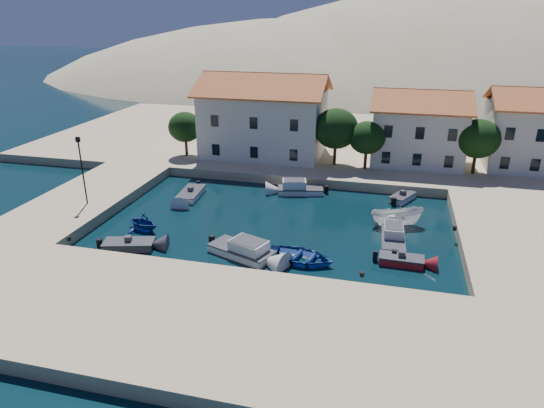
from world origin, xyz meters
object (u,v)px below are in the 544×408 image
(building_left, at_px, (264,114))
(cabin_cruiser_south, at_px, (241,249))
(building_mid, at_px, (419,126))
(cabin_cruiser_east, at_px, (393,239))
(rowboat_south, at_px, (300,261))
(building_right, at_px, (532,128))
(lamppost, at_px, (81,164))
(boat_east, at_px, (396,226))

(building_left, distance_m, cabin_cruiser_south, 25.47)
(building_mid, height_order, cabin_cruiser_east, building_mid)
(cabin_cruiser_south, xyz_separation_m, rowboat_south, (4.55, 0.11, -0.48))
(cabin_cruiser_east, bearing_deg, rowboat_south, 121.69)
(building_mid, distance_m, rowboat_south, 27.29)
(building_right, bearing_deg, cabin_cruiser_south, -133.74)
(cabin_cruiser_south, bearing_deg, building_right, 67.20)
(building_right, bearing_deg, building_left, -176.19)
(building_right, height_order, lamppost, building_right)
(cabin_cruiser_east, bearing_deg, building_mid, -8.15)
(lamppost, bearing_deg, cabin_cruiser_south, -15.28)
(building_mid, distance_m, building_right, 12.04)
(lamppost, relative_size, rowboat_south, 1.20)
(lamppost, bearing_deg, cabin_cruiser_east, 0.46)
(lamppost, distance_m, cabin_cruiser_south, 17.34)
(building_left, relative_size, boat_east, 3.18)
(cabin_cruiser_east, bearing_deg, building_left, 36.37)
(building_left, distance_m, boat_east, 23.47)
(building_mid, height_order, lamppost, building_mid)
(building_left, xyz_separation_m, lamppost, (-11.50, -20.00, -1.18))
(building_mid, xyz_separation_m, boat_east, (-1.81, -16.92, -5.22))
(building_left, height_order, boat_east, building_left)
(building_left, relative_size, cabin_cruiser_east, 3.26)
(lamppost, height_order, boat_east, lamppost)
(lamppost, bearing_deg, building_mid, 35.45)
(building_mid, relative_size, building_right, 1.11)
(building_mid, xyz_separation_m, building_right, (12.00, 1.00, 0.25))
(building_left, bearing_deg, boat_east, -44.52)
(building_mid, height_order, rowboat_south, building_mid)
(boat_east, bearing_deg, building_mid, -23.84)
(building_mid, bearing_deg, rowboat_south, -109.04)
(cabin_cruiser_south, height_order, cabin_cruiser_east, same)
(rowboat_south, bearing_deg, building_right, -28.23)
(cabin_cruiser_south, relative_size, cabin_cruiser_east, 1.24)
(rowboat_south, xyz_separation_m, boat_east, (6.93, 8.41, 0.00))
(cabin_cruiser_east, height_order, boat_east, cabin_cruiser_east)
(building_mid, distance_m, cabin_cruiser_east, 21.41)
(building_right, xyz_separation_m, cabin_cruiser_south, (-25.29, -26.43, -5.00))
(building_left, xyz_separation_m, building_right, (30.00, 2.00, -0.46))
(building_right, height_order, cabin_cruiser_east, building_right)
(cabin_cruiser_south, distance_m, boat_east, 14.30)
(lamppost, bearing_deg, rowboat_south, -11.76)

